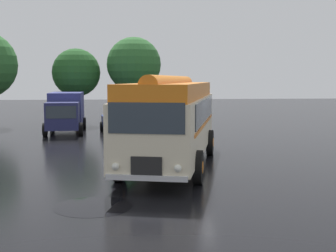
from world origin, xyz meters
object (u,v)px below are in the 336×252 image
object	(u,v)px
car_near_left	(117,120)
car_mid_left	(159,119)
box_van	(66,111)
vintage_bus	(172,117)

from	to	relation	value
car_near_left	car_mid_left	bearing A→B (deg)	8.91
car_near_left	car_mid_left	size ratio (longest dim) A/B	1.03
car_mid_left	box_van	world-z (taller)	box_van
vintage_bus	car_near_left	xyz separation A→B (m)	(-2.19, 11.06, -1.05)
car_mid_left	box_van	bearing A→B (deg)	173.00
vintage_bus	box_van	xyz separation A→B (m)	(-5.44, 12.18, -0.53)
vintage_bus	car_near_left	world-z (taller)	vintage_bus
car_near_left	box_van	world-z (taller)	box_van
car_mid_left	box_van	distance (m)	5.92
vintage_bus	box_van	world-z (taller)	vintage_bus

